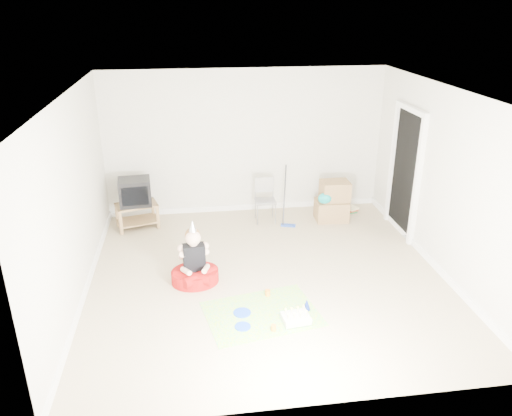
{
  "coord_description": "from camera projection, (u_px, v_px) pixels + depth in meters",
  "views": [
    {
      "loc": [
        -1.01,
        -6.13,
        3.66
      ],
      "look_at": [
        -0.1,
        0.4,
        0.9
      ],
      "focal_mm": 35.0,
      "sensor_mm": 36.0,
      "label": 1
    }
  ],
  "objects": [
    {
      "name": "ground",
      "position": [
        267.0,
        276.0,
        7.14
      ],
      "size": [
        5.0,
        5.0,
        0.0
      ],
      "primitive_type": "plane",
      "color": "tan",
      "rests_on": "ground"
    },
    {
      "name": "orange_cup_near",
      "position": [
        268.0,
        293.0,
        6.65
      ],
      "size": [
        0.09,
        0.09,
        0.08
      ],
      "primitive_type": "cylinder",
      "rotation": [
        0.0,
        0.0,
        0.29
      ],
      "color": "orange",
      "rests_on": "party_mat"
    },
    {
      "name": "orange_cup_far",
      "position": [
        273.0,
        328.0,
        5.95
      ],
      "size": [
        0.07,
        0.07,
        0.07
      ],
      "primitive_type": "cylinder",
      "rotation": [
        0.0,
        0.0,
        0.04
      ],
      "color": "orange",
      "rests_on": "party_mat"
    },
    {
      "name": "cardboard_boxes",
      "position": [
        332.0,
        202.0,
        8.86
      ],
      "size": [
        0.59,
        0.46,
        0.71
      ],
      "color": "#957248",
      "rests_on": "ground"
    },
    {
      "name": "tv_stand",
      "position": [
        137.0,
        213.0,
        8.59
      ],
      "size": [
        0.78,
        0.6,
        0.43
      ],
      "color": "olive",
      "rests_on": "ground"
    },
    {
      "name": "blue_plate_near",
      "position": [
        242.0,
        313.0,
        6.29
      ],
      "size": [
        0.27,
        0.27,
        0.01
      ],
      "primitive_type": "cylinder",
      "rotation": [
        0.0,
        0.0,
        0.24
      ],
      "color": "blue",
      "rests_on": "party_mat"
    },
    {
      "name": "blue_plate_far",
      "position": [
        243.0,
        327.0,
        6.02
      ],
      "size": [
        0.23,
        0.23,
        0.01
      ],
      "primitive_type": "cylinder",
      "rotation": [
        0.0,
        0.0,
        -0.22
      ],
      "color": "blue",
      "rests_on": "party_mat"
    },
    {
      "name": "birthday_cake",
      "position": [
        296.0,
        319.0,
        6.11
      ],
      "size": [
        0.36,
        0.3,
        0.15
      ],
      "color": "silver",
      "rests_on": "party_mat"
    },
    {
      "name": "book_pile",
      "position": [
        349.0,
        209.0,
        9.33
      ],
      "size": [
        0.29,
        0.32,
        0.09
      ],
      "color": "#236935",
      "rests_on": "ground"
    },
    {
      "name": "seated_woman",
      "position": [
        195.0,
        269.0,
        6.92
      ],
      "size": [
        0.72,
        0.72,
        0.95
      ],
      "color": "#A4100F",
      "rests_on": "ground"
    },
    {
      "name": "doorway_recess",
      "position": [
        405.0,
        174.0,
        8.16
      ],
      "size": [
        0.02,
        0.9,
        2.05
      ],
      "primitive_type": "cube",
      "color": "black",
      "rests_on": "ground"
    },
    {
      "name": "blue_party_hat",
      "position": [
        307.0,
        304.0,
        6.34
      ],
      "size": [
        0.13,
        0.13,
        0.15
      ],
      "primitive_type": "cone",
      "rotation": [
        0.0,
        0.0,
        0.35
      ],
      "color": "#162D9F",
      "rests_on": "party_mat"
    },
    {
      "name": "party_mat",
      "position": [
        262.0,
        314.0,
        6.29
      ],
      "size": [
        1.55,
        1.25,
        0.01
      ],
      "primitive_type": "cube",
      "rotation": [
        0.0,
        0.0,
        0.19
      ],
      "color": "#F83499",
      "rests_on": "ground"
    },
    {
      "name": "folding_chair",
      "position": [
        265.0,
        201.0,
        8.78
      ],
      "size": [
        0.36,
        0.35,
        0.79
      ],
      "color": "gray",
      "rests_on": "ground"
    },
    {
      "name": "floor_mop",
      "position": [
        289.0,
        212.0,
        8.63
      ],
      "size": [
        0.27,
        0.34,
        1.03
      ],
      "color": "#2446B4",
      "rests_on": "ground"
    },
    {
      "name": "crt_tv",
      "position": [
        135.0,
        192.0,
        8.44
      ],
      "size": [
        0.56,
        0.48,
        0.45
      ],
      "primitive_type": "cube",
      "rotation": [
        0.0,
        0.0,
        0.09
      ],
      "color": "black",
      "rests_on": "tv_stand"
    }
  ]
}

